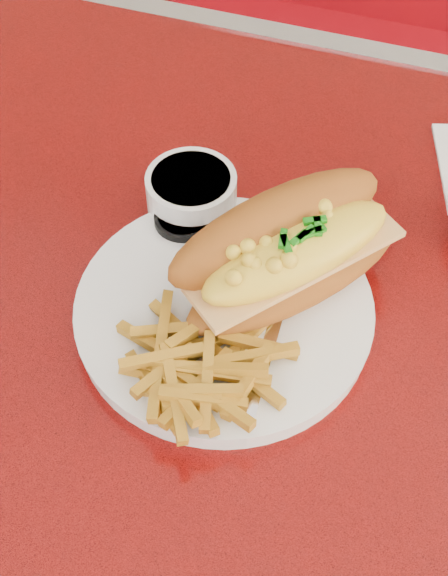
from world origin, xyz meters
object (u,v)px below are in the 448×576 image
(mac_hoagie, at_px, (289,250))
(gravy_ramekin, at_px, (192,195))
(dinner_plate, at_px, (224,311))
(fork, at_px, (270,340))
(diner_table, at_px, (326,449))
(booth_bench_far, at_px, (416,153))
(sauce_cup_left, at_px, (184,225))

(mac_hoagie, xyz_separation_m, gravy_ramekin, (-0.10, 0.06, -0.03))
(dinner_plate, height_order, fork, same)
(dinner_plate, relative_size, fork, 2.00)
(mac_hoagie, bearing_deg, diner_table, -86.13)
(fork, bearing_deg, diner_table, -76.67)
(diner_table, xyz_separation_m, gravy_ramekin, (-0.17, 0.11, 0.19))
(booth_bench_far, distance_m, gravy_ramekin, 0.88)
(booth_bench_far, height_order, mac_hoagie, booth_bench_far)
(mac_hoagie, relative_size, sauce_cup_left, 3.96)
(booth_bench_far, bearing_deg, gravy_ramekin, -103.46)
(diner_table, relative_size, dinner_plate, 4.04)
(dinner_plate, bearing_deg, mac_hoagie, 46.21)
(diner_table, height_order, sauce_cup_left, sauce_cup_left)
(diner_table, relative_size, fork, 8.06)
(sauce_cup_left, bearing_deg, gravy_ramekin, 95.61)
(dinner_plate, relative_size, mac_hoagie, 1.42)
(mac_hoagie, height_order, sauce_cup_left, mac_hoagie)
(booth_bench_far, xyz_separation_m, sauce_cup_left, (-0.17, -0.73, 0.50))
(mac_hoagie, bearing_deg, fork, -136.71)
(booth_bench_far, height_order, fork, booth_bench_far)
(diner_table, height_order, fork, fork)
(dinner_plate, height_order, gravy_ramekin, gravy_ramekin)
(diner_table, bearing_deg, gravy_ramekin, 147.92)
(booth_bench_far, bearing_deg, sauce_cup_left, -102.76)
(gravy_ramekin, bearing_deg, diner_table, -32.08)
(mac_hoagie, relative_size, fork, 1.41)
(diner_table, distance_m, gravy_ramekin, 0.27)
(fork, xyz_separation_m, sauce_cup_left, (-0.11, 0.10, -0.00))
(booth_bench_far, distance_m, fork, 0.97)
(fork, bearing_deg, booth_bench_far, -7.35)
(diner_table, distance_m, mac_hoagie, 0.23)
(fork, bearing_deg, mac_hoagie, 1.27)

